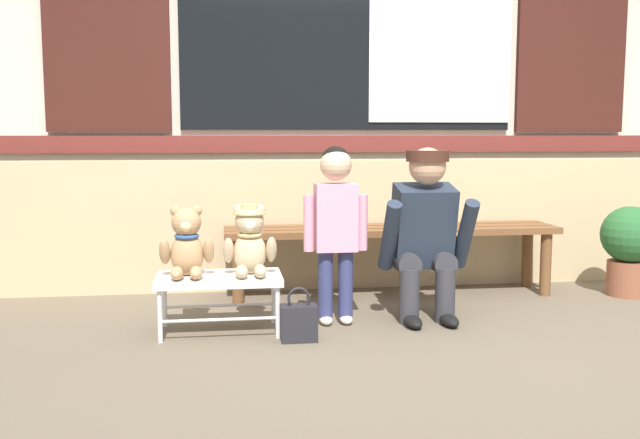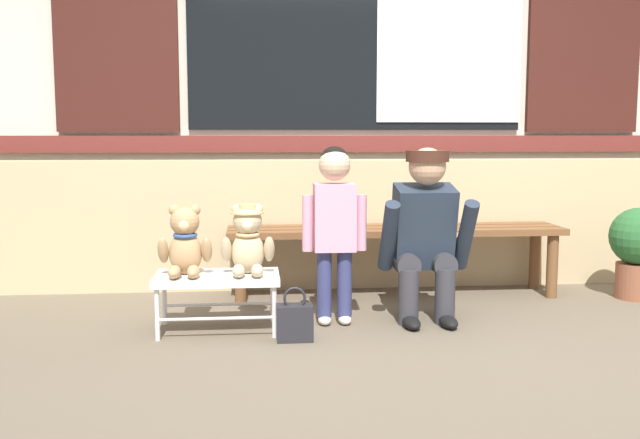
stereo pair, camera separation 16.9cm
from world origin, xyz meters
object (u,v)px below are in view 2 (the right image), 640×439
(wooden_bench_long, at_px, (395,238))
(teddy_bear_plain, at_px, (185,243))
(teddy_bear_with_hat, at_px, (248,241))
(child_standing, at_px, (334,215))
(handbag_on_ground, at_px, (295,322))
(potted_plant, at_px, (639,247))
(small_display_bench, at_px, (217,281))
(adult_crouching, at_px, (426,234))

(wooden_bench_long, height_order, teddy_bear_plain, teddy_bear_plain)
(teddy_bear_with_hat, distance_m, child_standing, 0.49)
(wooden_bench_long, xyz_separation_m, teddy_bear_plain, (-1.24, -0.72, 0.09))
(child_standing, height_order, handbag_on_ground, child_standing)
(potted_plant, bearing_deg, small_display_bench, -168.76)
(adult_crouching, bearing_deg, teddy_bear_with_hat, -173.05)
(small_display_bench, bearing_deg, teddy_bear_plain, 179.49)
(teddy_bear_with_hat, relative_size, potted_plant, 0.64)
(handbag_on_ground, bearing_deg, small_display_bench, 151.65)
(child_standing, relative_size, adult_crouching, 1.01)
(teddy_bear_plain, xyz_separation_m, child_standing, (0.78, 0.09, 0.13))
(teddy_bear_with_hat, relative_size, child_standing, 0.38)
(wooden_bench_long, height_order, potted_plant, potted_plant)
(handbag_on_ground, height_order, potted_plant, potted_plant)
(small_display_bench, height_order, adult_crouching, adult_crouching)
(wooden_bench_long, relative_size, potted_plant, 3.68)
(teddy_bear_plain, height_order, adult_crouching, adult_crouching)
(handbag_on_ground, relative_size, potted_plant, 0.48)
(handbag_on_ground, distance_m, potted_plant, 2.31)
(adult_crouching, distance_m, handbag_on_ground, 0.90)
(potted_plant, bearing_deg, teddy_bear_plain, -169.43)
(child_standing, distance_m, adult_crouching, 0.52)
(adult_crouching, bearing_deg, handbag_on_ground, -155.90)
(teddy_bear_with_hat, height_order, potted_plant, teddy_bear_with_hat)
(wooden_bench_long, height_order, handbag_on_ground, wooden_bench_long)
(wooden_bench_long, distance_m, child_standing, 0.81)
(teddy_bear_plain, bearing_deg, wooden_bench_long, 30.05)
(wooden_bench_long, xyz_separation_m, teddy_bear_with_hat, (-0.92, -0.72, 0.10))
(child_standing, distance_m, handbag_on_ground, 0.63)
(wooden_bench_long, height_order, adult_crouching, adult_crouching)
(small_display_bench, distance_m, child_standing, 0.71)
(child_standing, bearing_deg, teddy_bear_with_hat, -168.89)
(small_display_bench, relative_size, adult_crouching, 0.67)
(small_display_bench, distance_m, adult_crouching, 1.15)
(teddy_bear_with_hat, height_order, child_standing, child_standing)
(adult_crouching, bearing_deg, small_display_bench, -173.92)
(small_display_bench, distance_m, handbag_on_ground, 0.47)
(teddy_bear_plain, relative_size, potted_plant, 0.64)
(wooden_bench_long, relative_size, small_display_bench, 3.28)
(teddy_bear_plain, relative_size, adult_crouching, 0.38)
(child_standing, xyz_separation_m, handbag_on_ground, (-0.23, -0.30, -0.50))
(teddy_bear_plain, distance_m, child_standing, 0.80)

